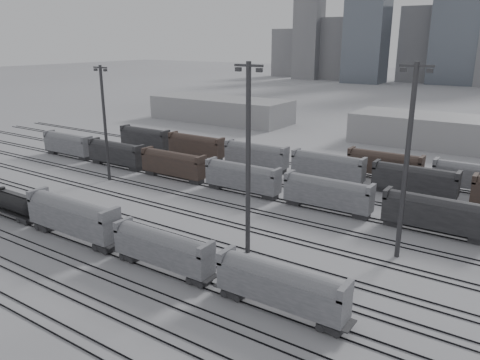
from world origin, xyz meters
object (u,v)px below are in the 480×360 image
Objects in this scene: hopper_car_a at (73,215)px; light_mast_c at (248,157)px; tank_car_b at (4,199)px; hopper_car_b at (163,247)px; hopper_car_c at (281,285)px.

hopper_car_a is 26.94m from light_mast_c.
hopper_car_a is 0.66× the size of light_mast_c.
hopper_car_b is (34.97, 0.00, 0.57)m from tank_car_b.
tank_car_b is 34.98m from hopper_car_b.
tank_car_b is 51.51m from hopper_car_c.
hopper_car_c is (16.53, 0.00, 0.07)m from hopper_car_b.
hopper_car_b is at bearing 0.00° from tank_car_b.
hopper_car_b is at bearing -119.52° from light_mast_c.
tank_car_b is 1.09× the size of hopper_car_a.
light_mast_c is at bearing 24.03° from hopper_car_a.
hopper_car_c reaches higher than hopper_car_b.
hopper_car_a reaches higher than hopper_car_c.
hopper_car_b is at bearing 180.00° from hopper_car_c.
hopper_car_c is 0.58× the size of light_mast_c.
light_mast_c reaches higher than hopper_car_c.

